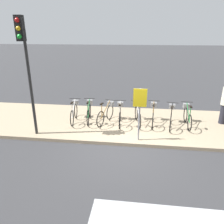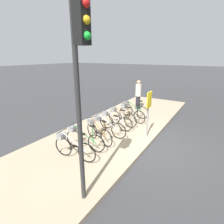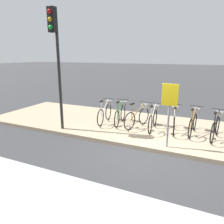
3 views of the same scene
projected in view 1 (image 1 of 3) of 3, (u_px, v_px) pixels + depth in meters
ground_plane at (126, 146)px, 7.38m from camera, size 120.00×120.00×0.00m
sidewalk at (129, 123)px, 9.07m from camera, size 13.91×3.68×0.12m
parked_bicycle_0 at (74, 111)px, 9.05m from camera, size 0.46×1.52×0.94m
parked_bicycle_1 at (89, 111)px, 9.08m from camera, size 0.46×1.51×0.94m
parked_bicycle_2 at (106, 112)px, 8.92m from camera, size 0.60×1.47×0.94m
parked_bicycle_3 at (120, 113)px, 8.82m from camera, size 0.46×1.52×0.94m
parked_bicycle_4 at (137, 113)px, 8.83m from camera, size 0.46×1.51×0.94m
parked_bicycle_5 at (153, 114)px, 8.77m from camera, size 0.46×1.52×0.94m
parked_bicycle_6 at (171, 116)px, 8.55m from camera, size 0.46×1.51×0.94m
parked_bicycle_7 at (187, 115)px, 8.61m from camera, size 0.46×1.52×0.94m
traffic_light at (25, 54)px, 6.96m from camera, size 0.24×0.40×4.00m
sign_post at (140, 106)px, 7.13m from camera, size 0.44×0.07×1.82m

